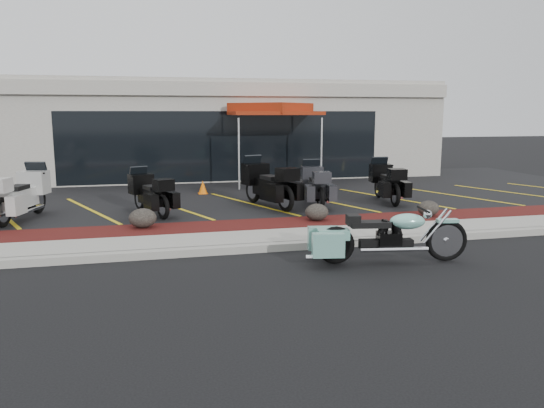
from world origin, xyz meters
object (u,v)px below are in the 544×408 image
object	(u,v)px
touring_white	(37,188)
popup_canopy	(271,111)
hero_cruiser	(447,234)
traffic_cone	(203,187)

from	to	relation	value
touring_white	popup_canopy	size ratio (longest dim) A/B	0.57
hero_cruiser	popup_canopy	world-z (taller)	popup_canopy
traffic_cone	popup_canopy	distance (m)	4.31
traffic_cone	popup_canopy	bearing A→B (deg)	38.03
touring_white	hero_cruiser	bearing A→B (deg)	-110.45
popup_canopy	traffic_cone	bearing A→B (deg)	-163.00
touring_white	traffic_cone	bearing A→B (deg)	-45.61
hero_cruiser	traffic_cone	xyz separation A→B (m)	(-3.60, 8.49, -0.16)
hero_cruiser	touring_white	xyz separation A→B (m)	(-8.14, 6.06, 0.31)
hero_cruiser	popup_canopy	xyz separation A→B (m)	(-0.81, 10.68, 2.30)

